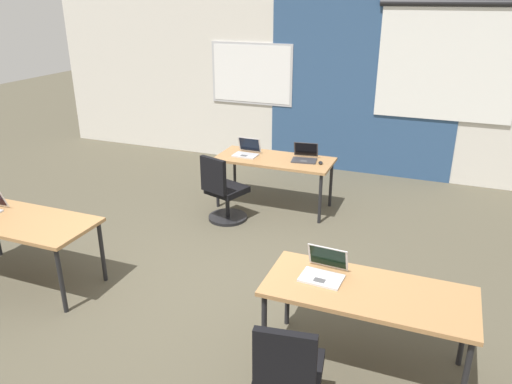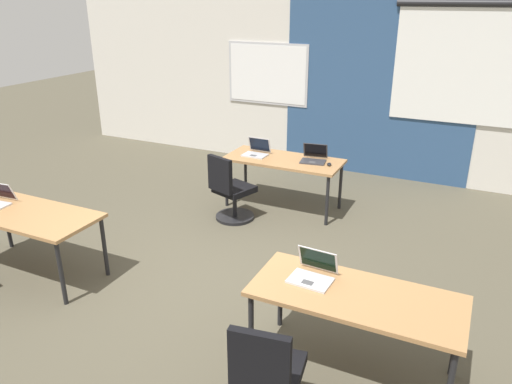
# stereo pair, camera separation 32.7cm
# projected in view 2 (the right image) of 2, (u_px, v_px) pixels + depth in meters

# --- Properties ---
(ground_plane) EXTENTS (24.00, 24.00, 0.00)m
(ground_plane) POSITION_uv_depth(u_px,v_px,m) (202.00, 283.00, 5.18)
(ground_plane) COLOR #4C4738
(back_wall_assembly) EXTENTS (10.00, 0.27, 2.80)m
(back_wall_assembly) POSITION_uv_depth(u_px,v_px,m) (332.00, 86.00, 8.15)
(back_wall_assembly) COLOR silver
(back_wall_assembly) RESTS_ON ground
(desk_near_left) EXTENTS (1.60, 0.70, 0.72)m
(desk_near_left) POSITION_uv_depth(u_px,v_px,m) (26.00, 217.00, 5.13)
(desk_near_left) COLOR #A37547
(desk_near_left) RESTS_ON ground
(desk_near_right) EXTENTS (1.60, 0.70, 0.72)m
(desk_near_right) POSITION_uv_depth(u_px,v_px,m) (356.00, 301.00, 3.73)
(desk_near_right) COLOR #A37547
(desk_near_right) RESTS_ON ground
(desk_far_center) EXTENTS (1.60, 0.70, 0.72)m
(desk_far_center) POSITION_uv_depth(u_px,v_px,m) (284.00, 163.00, 6.77)
(desk_far_center) COLOR #A37547
(desk_far_center) RESTS_ON ground
(laptop_far_right) EXTENTS (0.37, 0.35, 0.23)m
(laptop_far_right) POSITION_uv_depth(u_px,v_px,m) (314.00, 158.00, 6.64)
(laptop_far_right) COLOR #333338
(laptop_far_right) RESTS_ON desk_far_center
(mouse_far_right) EXTENTS (0.08, 0.11, 0.03)m
(mouse_far_right) POSITION_uv_depth(u_px,v_px,m) (329.00, 164.00, 6.48)
(mouse_far_right) COLOR black
(mouse_far_right) RESTS_ON desk_far_center
(laptop_far_left) EXTENTS (0.34, 0.31, 0.23)m
(laptop_far_left) POSITION_uv_depth(u_px,v_px,m) (256.00, 151.00, 6.90)
(laptop_far_left) COLOR #B7B7BC
(laptop_far_left) RESTS_ON desk_far_center
(chair_far_left) EXTENTS (0.56, 0.61, 0.92)m
(chair_far_left) POSITION_uv_depth(u_px,v_px,m) (231.00, 194.00, 6.48)
(chair_far_left) COLOR black
(chair_far_left) RESTS_ON ground
(laptop_near_right_inner) EXTENTS (0.35, 0.33, 0.23)m
(laptop_near_right_inner) POSITION_uv_depth(u_px,v_px,m) (313.00, 273.00, 3.90)
(laptop_near_right_inner) COLOR silver
(laptop_near_right_inner) RESTS_ON desk_near_right
(chair_near_right_inner) EXTENTS (0.52, 0.57, 0.92)m
(chair_near_right_inner) POSITION_uv_depth(u_px,v_px,m) (267.00, 383.00, 3.33)
(chair_near_right_inner) COLOR black
(chair_near_right_inner) RESTS_ON ground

